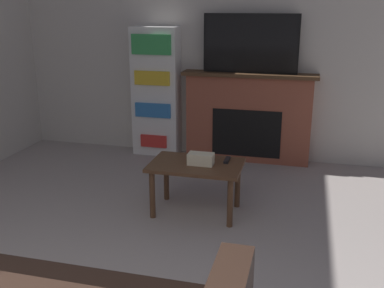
{
  "coord_description": "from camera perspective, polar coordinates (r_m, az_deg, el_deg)",
  "views": [
    {
      "loc": [
        0.98,
        -0.77,
        1.78
      ],
      "look_at": [
        0.1,
        2.67,
        0.68
      ],
      "focal_mm": 42.0,
      "sensor_mm": 36.0,
      "label": 1
    }
  ],
  "objects": [
    {
      "name": "fireplace",
      "position": [
        5.3,
        7.12,
        3.43
      ],
      "size": [
        1.54,
        0.28,
        1.04
      ],
      "color": "brown",
      "rests_on": "ground_plane"
    },
    {
      "name": "tissue_box",
      "position": [
        3.87,
        1.13,
        -1.91
      ],
      "size": [
        0.22,
        0.12,
        0.1
      ],
      "color": "beige",
      "rests_on": "coffee_table"
    },
    {
      "name": "wall_back",
      "position": [
        5.36,
        3.89,
        12.6
      ],
      "size": [
        5.98,
        0.06,
        2.7
      ],
      "color": "beige",
      "rests_on": "ground_plane"
    },
    {
      "name": "bookshelf",
      "position": [
        5.48,
        -4.57,
        6.61
      ],
      "size": [
        0.56,
        0.29,
        1.54
      ],
      "color": "white",
      "rests_on": "ground_plane"
    },
    {
      "name": "coffee_table",
      "position": [
        3.94,
        0.52,
        -3.5
      ],
      "size": [
        0.8,
        0.52,
        0.46
      ],
      "color": "brown",
      "rests_on": "ground_plane"
    },
    {
      "name": "remote_control",
      "position": [
        3.98,
        4.47,
        -2.03
      ],
      "size": [
        0.04,
        0.15,
        0.02
      ],
      "color": "black",
      "rests_on": "coffee_table"
    },
    {
      "name": "tv",
      "position": [
        5.15,
        7.44,
        12.52
      ],
      "size": [
        1.06,
        0.03,
        0.65
      ],
      "color": "black",
      "rests_on": "fireplace"
    }
  ]
}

